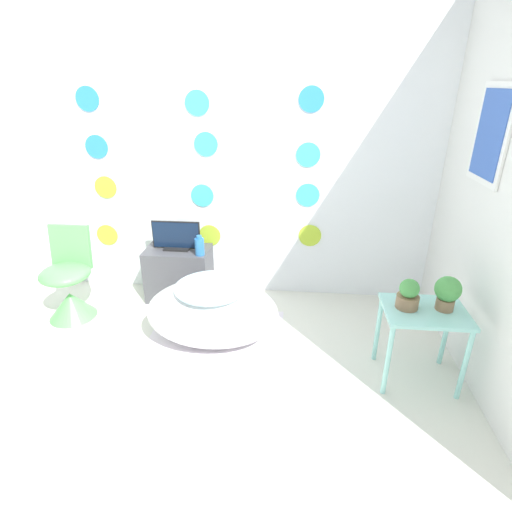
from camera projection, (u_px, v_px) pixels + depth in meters
The scene contains 12 objects.
ground_plane at pixel (156, 412), 2.43m from camera, with size 12.00×12.00×0.00m, color silver.
wall_back_dotted at pixel (203, 151), 3.39m from camera, with size 4.97×0.05×2.60m.
wall_right at pixel (493, 177), 2.46m from camera, with size 0.06×2.61×2.60m.
rug at pixel (214, 342), 3.08m from camera, with size 1.04×0.99×0.01m.
bathtub at pixel (212, 312), 3.03m from camera, with size 1.00×0.67×0.47m.
chair at pixel (69, 289), 3.33m from camera, with size 0.40×0.40×0.77m.
tv_cabinet at pixel (179, 273), 3.64m from camera, with size 0.57×0.35×0.48m.
tv at pixel (176, 237), 3.50m from camera, with size 0.43×0.12×0.26m.
vase at pixel (199, 246), 3.40m from camera, with size 0.08×0.08×0.18m.
side_table at pixel (423, 322), 2.54m from camera, with size 0.51×0.40×0.53m.
potted_plant_left at pixel (408, 295), 2.49m from camera, with size 0.14×0.14×0.20m.
potted_plant_right at pixel (447, 292), 2.46m from camera, with size 0.16×0.16×0.22m.
Camera 1 is at (0.79, -1.77, 1.85)m, focal length 28.00 mm.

